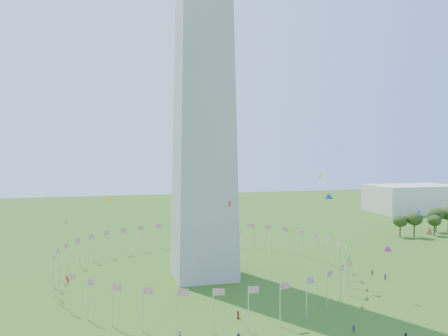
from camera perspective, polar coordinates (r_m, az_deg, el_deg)
The scene contains 4 objects.
flag_ring at distance 127.05m, azimuth -2.66°, elevation -12.00°, with size 80.24×80.24×9.00m.
gov_building_east_a at distance 283.88m, azimuth 23.40°, elevation -3.67°, with size 50.00×30.00×16.00m, color beige.
kites_aloft at distance 104.75m, azimuth 10.06°, elevation -6.23°, with size 82.69×69.63×41.39m.
tree_line_east at distance 213.34m, azimuth 26.91°, elevation -6.33°, with size 53.47×15.68×11.06m.
Camera 1 is at (-26.97, -70.29, 35.22)m, focal length 35.00 mm.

